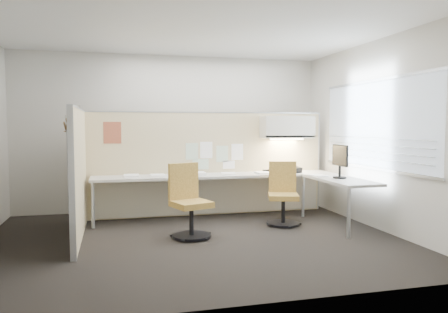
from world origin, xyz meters
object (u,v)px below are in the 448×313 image
object	(u,v)px
desk	(238,183)
monitor	(340,159)
chair_left	(189,203)
chair_right	(283,196)
phone	(294,170)

from	to	relation	value
desk	monitor	distance (m)	1.67
chair_left	monitor	bearing A→B (deg)	-16.53
chair_left	monitor	world-z (taller)	monitor
desk	chair_right	world-z (taller)	chair_right
phone	desk	bearing A→B (deg)	164.25
chair_left	phone	size ratio (longest dim) A/B	3.83
chair_left	phone	world-z (taller)	chair_left
desk	chair_right	distance (m)	0.82
chair_left	phone	bearing A→B (deg)	8.25
desk	phone	size ratio (longest dim) A/B	15.31
desk	monitor	xyz separation A→B (m)	(1.37, -0.87, 0.42)
desk	chair_right	bearing A→B (deg)	-44.46
monitor	phone	bearing A→B (deg)	24.19
desk	chair_left	size ratio (longest dim) A/B	4.00
monitor	phone	size ratio (longest dim) A/B	1.96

